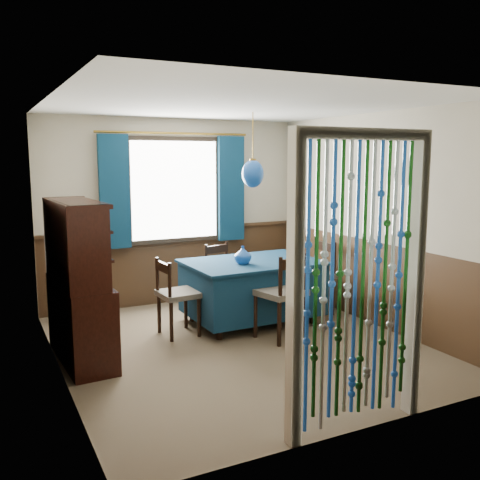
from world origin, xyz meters
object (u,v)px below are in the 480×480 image
pendant_lamp (253,174)px  chair_right (314,275)px  bowl_shelf (87,252)px  chair_near (282,294)px  chair_far (224,275)px  vase_sideboard (79,267)px  vase_table (243,256)px  dining_table (252,287)px  sideboard (79,305)px  chair_left (176,295)px

pendant_lamp → chair_right: bearing=-0.1°
chair_right → bowl_shelf: bowl_shelf is taller
bowl_shelf → chair_near: bearing=-4.3°
chair_far → bowl_shelf: size_ratio=3.80×
vase_sideboard → chair_far: bearing=20.5°
chair_far → vase_sideboard: 2.12m
chair_far → chair_right: chair_right is taller
vase_table → bowl_shelf: size_ratio=0.85×
bowl_shelf → pendant_lamp: bearing=14.6°
chair_right → vase_table: 1.14m
chair_far → dining_table: bearing=81.1°
chair_near → chair_right: chair_near is taller
vase_sideboard → bowl_shelf: bearing=-90.0°
chair_right → sideboard: sideboard is taller
dining_table → vase_table: 0.47m
chair_near → chair_right: 1.11m
dining_table → bowl_shelf: bearing=-166.6°
chair_left → vase_table: size_ratio=4.50×
chair_near → chair_far: bearing=79.4°
dining_table → chair_far: bearing=95.1°
dining_table → bowl_shelf: size_ratio=7.00×
chair_far → bowl_shelf: 2.38m
chair_right → pendant_lamp: (-0.90, 0.00, 1.30)m
chair_left → pendant_lamp: (0.99, 0.04, 1.33)m
chair_right → vase_table: vase_table is taller
dining_table → pendant_lamp: size_ratio=1.84×
chair_right → vase_table: (-1.08, -0.11, 0.36)m
chair_right → bowl_shelf: 3.03m
chair_far → pendant_lamp: bearing=81.1°
chair_left → chair_right: size_ratio=0.93×
vase_sideboard → sideboard: bearing=-102.4°
dining_table → chair_near: bearing=-90.1°
dining_table → sideboard: bearing=-172.1°
chair_left → chair_right: bearing=87.4°
chair_near → vase_table: (-0.20, 0.57, 0.34)m
chair_near → pendant_lamp: (-0.01, 0.68, 1.29)m
sideboard → bowl_shelf: 0.59m
chair_left → vase_sideboard: vase_sideboard is taller
chair_left → sideboard: bearing=-79.0°
chair_near → sideboard: (-2.10, 0.34, 0.05)m
sideboard → vase_table: (1.90, 0.23, 0.30)m
bowl_shelf → sideboard: bearing=107.4°
chair_far → vase_sideboard: size_ratio=4.86×
chair_near → vase_sideboard: bearing=149.0°
dining_table → vase_sideboard: 2.07m
chair_near → chair_left: (-1.00, 0.63, -0.04)m
vase_sideboard → dining_table: bearing=1.8°
vase_sideboard → chair_right: bearing=1.2°
chair_far → vase_sideboard: (-1.95, -0.73, 0.42)m
bowl_shelf → chair_right: bearing=10.2°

